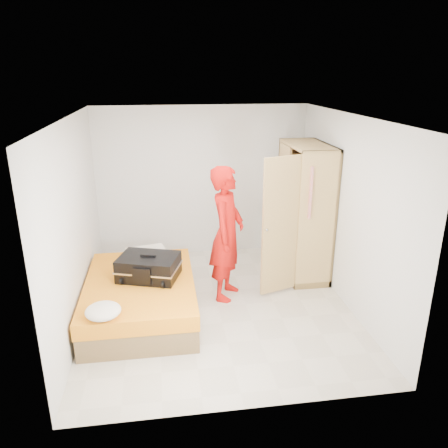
{
  "coord_description": "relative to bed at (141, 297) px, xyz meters",
  "views": [
    {
      "loc": [
        -0.7,
        -5.36,
        3.13
      ],
      "look_at": [
        0.18,
        0.62,
        1.0
      ],
      "focal_mm": 35.0,
      "sensor_mm": 36.0,
      "label": 1
    }
  ],
  "objects": [
    {
      "name": "wardrobe",
      "position": [
        2.5,
        0.9,
        0.75
      ],
      "size": [
        1.15,
        1.37,
        2.1
      ],
      "color": "tan",
      "rests_on": "ground"
    },
    {
      "name": "person",
      "position": [
        1.22,
        0.35,
        0.71
      ],
      "size": [
        0.71,
        0.83,
        1.93
      ],
      "primitive_type": "imported",
      "rotation": [
        0.0,
        0.0,
        1.15
      ],
      "color": "red",
      "rests_on": "ground"
    },
    {
      "name": "suitcase",
      "position": [
        0.13,
        0.08,
        0.4
      ],
      "size": [
        0.92,
        0.78,
        0.33
      ],
      "rotation": [
        0.0,
        0.0,
        -0.31
      ],
      "color": "black",
      "rests_on": "bed"
    },
    {
      "name": "pillow",
      "position": [
        0.06,
        0.85,
        0.3
      ],
      "size": [
        0.61,
        0.4,
        0.1
      ],
      "primitive_type": "cube",
      "rotation": [
        0.0,
        0.0,
        0.21
      ],
      "color": "white",
      "rests_on": "bed"
    },
    {
      "name": "bed",
      "position": [
        0.0,
        0.0,
        0.0
      ],
      "size": [
        1.42,
        2.02,
        0.5
      ],
      "color": "brown",
      "rests_on": "ground"
    },
    {
      "name": "room",
      "position": [
        1.05,
        0.05,
        1.05
      ],
      "size": [
        4.0,
        4.02,
        2.6
      ],
      "color": "beige",
      "rests_on": "ground"
    },
    {
      "name": "round_cushion",
      "position": [
        -0.37,
        -0.86,
        0.32
      ],
      "size": [
        0.4,
        0.4,
        0.15
      ],
      "primitive_type": "ellipsoid",
      "color": "white",
      "rests_on": "bed"
    }
  ]
}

